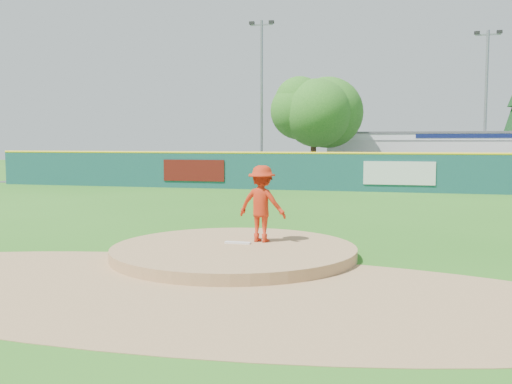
% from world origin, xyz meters
% --- Properties ---
extents(ground, '(120.00, 120.00, 0.00)m').
position_xyz_m(ground, '(0.00, 0.00, 0.00)').
color(ground, '#286B19').
rests_on(ground, ground).
extents(pitchers_mound, '(5.50, 5.50, 0.50)m').
position_xyz_m(pitchers_mound, '(0.00, 0.00, 0.00)').
color(pitchers_mound, '#9E774C').
rests_on(pitchers_mound, ground).
extents(pitching_rubber, '(0.60, 0.15, 0.04)m').
position_xyz_m(pitching_rubber, '(0.00, 0.30, 0.27)').
color(pitching_rubber, white).
rests_on(pitching_rubber, pitchers_mound).
extents(infield_dirt_arc, '(15.40, 15.40, 0.01)m').
position_xyz_m(infield_dirt_arc, '(0.00, -3.00, 0.01)').
color(infield_dirt_arc, '#9E774C').
rests_on(infield_dirt_arc, ground).
extents(parking_lot, '(44.00, 16.00, 0.02)m').
position_xyz_m(parking_lot, '(0.00, 27.00, 0.01)').
color(parking_lot, '#38383A').
rests_on(parking_lot, ground).
extents(pitcher, '(1.26, 0.86, 1.79)m').
position_xyz_m(pitcher, '(0.47, 0.71, 1.15)').
color(pitcher, '#B5270F').
rests_on(pitcher, pitchers_mound).
extents(van, '(4.89, 2.82, 1.28)m').
position_xyz_m(van, '(-4.39, 25.19, 0.66)').
color(van, silver).
rests_on(van, parking_lot).
extents(pool_building_grp, '(15.20, 8.20, 3.31)m').
position_xyz_m(pool_building_grp, '(6.00, 31.99, 1.66)').
color(pool_building_grp, silver).
rests_on(pool_building_grp, ground).
extents(fence_banners, '(14.80, 0.04, 1.20)m').
position_xyz_m(fence_banners, '(-2.10, 17.92, 1.00)').
color(fence_banners, '#57110C').
rests_on(fence_banners, ground).
extents(playground_slide, '(0.93, 2.63, 1.45)m').
position_xyz_m(playground_slide, '(-11.55, 21.68, 0.74)').
color(playground_slide, blue).
rests_on(playground_slide, ground).
extents(outfield_fence, '(40.00, 0.14, 2.07)m').
position_xyz_m(outfield_fence, '(0.00, 18.00, 1.09)').
color(outfield_fence, '#164847').
rests_on(outfield_fence, ground).
extents(deciduous_tree, '(5.60, 5.60, 7.36)m').
position_xyz_m(deciduous_tree, '(-2.00, 25.00, 4.55)').
color(deciduous_tree, '#382314').
rests_on(deciduous_tree, ground).
extents(light_pole_left, '(1.75, 0.25, 11.00)m').
position_xyz_m(light_pole_left, '(-6.00, 27.00, 6.05)').
color(light_pole_left, gray).
rests_on(light_pole_left, ground).
extents(light_pole_right, '(1.75, 0.25, 10.00)m').
position_xyz_m(light_pole_right, '(9.00, 29.00, 5.54)').
color(light_pole_right, gray).
rests_on(light_pole_right, ground).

